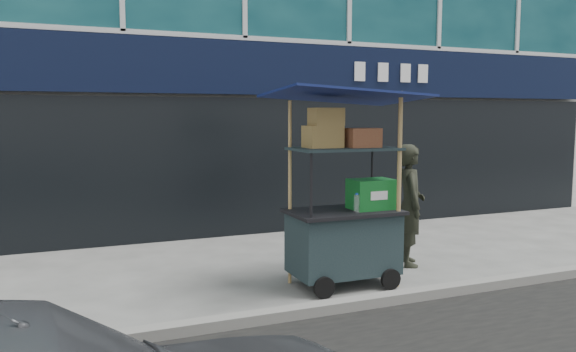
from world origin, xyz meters
name	(u,v)px	position (x,y,z in m)	size (l,w,h in m)	color
ground	(355,302)	(0.00, 0.00, 0.00)	(80.00, 80.00, 0.00)	#5E5F5A
curb	(364,302)	(0.00, -0.20, 0.06)	(80.00, 0.18, 0.12)	gray
vendor_cart	(345,217)	(0.20, 0.63, 0.85)	(1.80, 1.28, 2.43)	#19262B
vendor_man	(410,205)	(1.49, 1.12, 0.85)	(0.62, 0.41, 1.70)	black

